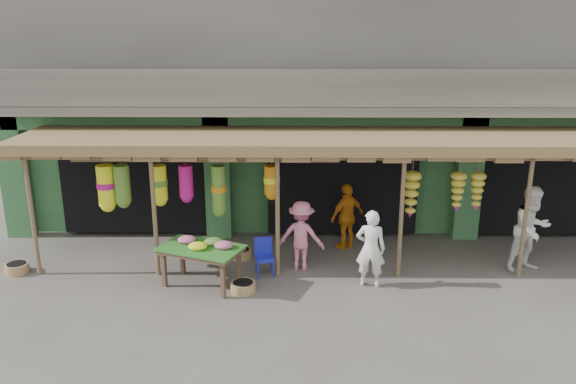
{
  "coord_description": "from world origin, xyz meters",
  "views": [
    {
      "loc": [
        -1.16,
        -10.94,
        4.98
      ],
      "look_at": [
        -1.3,
        1.0,
        1.45
      ],
      "focal_mm": 35.0,
      "sensor_mm": 36.0,
      "label": 1
    }
  ],
  "objects_px": {
    "person_front": "(371,249)",
    "blue_chair": "(264,254)",
    "flower_table": "(202,249)",
    "person_right": "(531,229)",
    "person_vendor": "(347,216)",
    "person_shopper": "(302,236)"
  },
  "relations": [
    {
      "from": "flower_table",
      "to": "person_right",
      "type": "distance_m",
      "value": 6.82
    },
    {
      "from": "person_front",
      "to": "person_right",
      "type": "distance_m",
      "value": 3.54
    },
    {
      "from": "person_vendor",
      "to": "person_shopper",
      "type": "bearing_deg",
      "value": 12.88
    },
    {
      "from": "flower_table",
      "to": "person_vendor",
      "type": "distance_m",
      "value": 3.63
    },
    {
      "from": "blue_chair",
      "to": "flower_table",
      "type": "bearing_deg",
      "value": -166.11
    },
    {
      "from": "flower_table",
      "to": "person_front",
      "type": "relative_size",
      "value": 1.15
    },
    {
      "from": "person_vendor",
      "to": "person_right",
      "type": "bearing_deg",
      "value": 127.34
    },
    {
      "from": "person_right",
      "to": "blue_chair",
      "type": "bearing_deg",
      "value": 163.66
    },
    {
      "from": "person_shopper",
      "to": "blue_chair",
      "type": "bearing_deg",
      "value": 34.5
    },
    {
      "from": "flower_table",
      "to": "person_shopper",
      "type": "distance_m",
      "value": 2.13
    },
    {
      "from": "flower_table",
      "to": "blue_chair",
      "type": "relative_size",
      "value": 2.33
    },
    {
      "from": "blue_chair",
      "to": "person_front",
      "type": "relative_size",
      "value": 0.49
    },
    {
      "from": "person_front",
      "to": "person_shopper",
      "type": "height_order",
      "value": "person_front"
    },
    {
      "from": "person_front",
      "to": "blue_chair",
      "type": "bearing_deg",
      "value": -3.6
    },
    {
      "from": "blue_chair",
      "to": "person_vendor",
      "type": "distance_m",
      "value": 2.37
    },
    {
      "from": "flower_table",
      "to": "blue_chair",
      "type": "distance_m",
      "value": 1.35
    },
    {
      "from": "blue_chair",
      "to": "person_right",
      "type": "xyz_separation_m",
      "value": [
        5.58,
        0.26,
        0.48
      ]
    },
    {
      "from": "flower_table",
      "to": "person_front",
      "type": "xyz_separation_m",
      "value": [
        3.32,
        0.01,
        0.02
      ]
    },
    {
      "from": "flower_table",
      "to": "person_vendor",
      "type": "bearing_deg",
      "value": 55.12
    },
    {
      "from": "blue_chair",
      "to": "person_shopper",
      "type": "relative_size",
      "value": 0.52
    },
    {
      "from": "blue_chair",
      "to": "person_vendor",
      "type": "height_order",
      "value": "person_vendor"
    },
    {
      "from": "person_shopper",
      "to": "person_front",
      "type": "bearing_deg",
      "value": 164.99
    }
  ]
}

